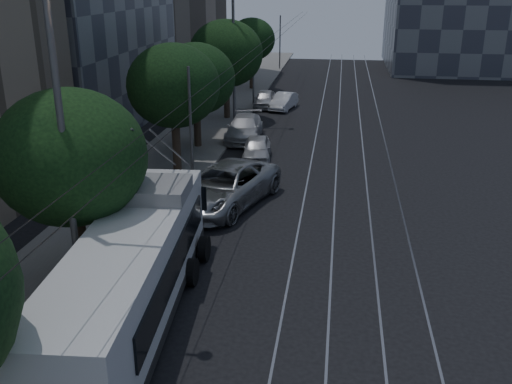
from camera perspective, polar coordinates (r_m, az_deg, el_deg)
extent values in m
plane|color=black|center=(18.76, 2.01, -10.91)|extent=(120.00, 120.00, 0.00)
cube|color=slate|center=(38.33, -5.79, 5.75)|extent=(5.00, 90.00, 0.15)
cube|color=gray|center=(37.25, 5.95, 5.21)|extent=(0.08, 90.00, 0.02)
cube|color=gray|center=(37.22, 8.17, 5.10)|extent=(0.08, 90.00, 0.02)
cube|color=gray|center=(37.26, 10.58, 4.97)|extent=(0.08, 90.00, 0.02)
cube|color=gray|center=(37.35, 12.79, 4.84)|extent=(0.08, 90.00, 0.02)
cylinder|color=black|center=(36.58, -0.39, 13.97)|extent=(0.02, 90.00, 0.02)
cylinder|color=black|center=(36.48, 0.73, 13.95)|extent=(0.02, 90.00, 0.02)
cylinder|color=#5D5D5F|center=(27.69, -6.54, 6.22)|extent=(0.14, 0.14, 6.00)
cylinder|color=#5D5D5F|center=(46.94, -0.26, 12.22)|extent=(0.14, 0.14, 6.00)
cylinder|color=#5D5D5F|center=(66.64, 2.41, 14.67)|extent=(0.14, 0.14, 6.00)
cube|color=white|center=(17.26, -12.42, -7.98)|extent=(3.29, 11.52, 2.70)
cube|color=black|center=(17.86, -12.12, -11.40)|extent=(3.34, 11.56, 0.33)
cube|color=black|center=(17.59, -11.92, -6.93)|extent=(3.17, 9.16, 0.99)
cube|color=black|center=(22.04, -7.43, -0.61)|extent=(1.92, 0.23, 0.95)
cube|color=#27EC55|center=(12.40, -22.15, -15.52)|extent=(1.52, 0.18, 0.30)
cube|color=gray|center=(19.05, -9.86, 0.22)|extent=(2.17, 2.23, 0.47)
cylinder|color=#5D5D5F|center=(19.69, -9.96, 4.25)|extent=(0.06, 4.29, 2.53)
cylinder|color=#5D5D5F|center=(19.53, -8.37, 4.20)|extent=(0.06, 4.29, 2.53)
cylinder|color=black|center=(20.26, -12.82, -7.38)|extent=(0.28, 0.95, 0.95)
cylinder|color=black|center=(19.58, -6.41, -7.98)|extent=(0.28, 0.95, 0.95)
cylinder|color=black|center=(21.77, -11.14, -5.19)|extent=(0.28, 0.95, 0.95)
cylinder|color=black|center=(21.15, -5.18, -5.67)|extent=(0.28, 0.95, 0.95)
imported|color=#929598|center=(25.99, -3.19, 0.59)|extent=(5.00, 7.32, 1.86)
imported|color=#B1B1B5|center=(32.74, 0.09, 4.36)|extent=(1.94, 4.03, 1.33)
imported|color=#B5B5B9|center=(37.04, -1.18, 6.42)|extent=(2.33, 5.28, 1.51)
imported|color=silver|center=(46.05, 2.79, 9.05)|extent=(2.11, 4.07, 1.28)
imported|color=#B7B6BB|center=(46.71, 0.88, 9.29)|extent=(1.70, 4.04, 1.36)
cylinder|color=#31231B|center=(19.79, -17.06, -5.51)|extent=(0.44, 0.44, 2.79)
ellipsoid|color=black|center=(18.67, -18.07, 3.34)|extent=(4.78, 4.78, 4.31)
cylinder|color=#31231B|center=(30.45, -7.95, 4.46)|extent=(0.44, 0.44, 2.91)
ellipsoid|color=black|center=(29.73, -8.25, 10.48)|extent=(4.76, 4.76, 4.28)
cylinder|color=#31231B|center=(35.12, -5.88, 6.34)|extent=(0.44, 0.44, 2.47)
ellipsoid|color=black|center=(34.51, -6.06, 11.18)|extent=(4.72, 4.72, 4.25)
cylinder|color=#31231B|center=(42.45, -2.94, 9.11)|extent=(0.44, 0.44, 2.79)
ellipsoid|color=black|center=(41.92, -3.02, 13.66)|extent=(5.32, 5.32, 4.79)
cylinder|color=#31231B|center=(54.33, -0.41, 11.76)|extent=(0.44, 0.44, 3.00)
ellipsoid|color=black|center=(53.94, -0.42, 15.02)|extent=(4.28, 4.28, 3.85)
cylinder|color=#5D5D5F|center=(16.79, -18.55, 3.29)|extent=(0.20, 0.20, 10.22)
cylinder|color=#5D5D5F|center=(40.99, -2.26, 14.16)|extent=(0.20, 0.20, 10.48)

